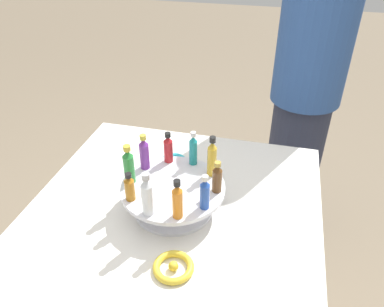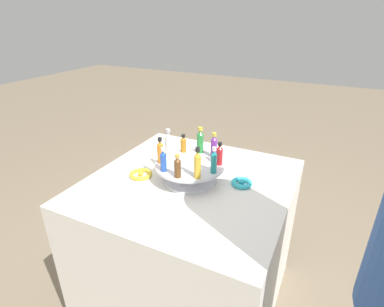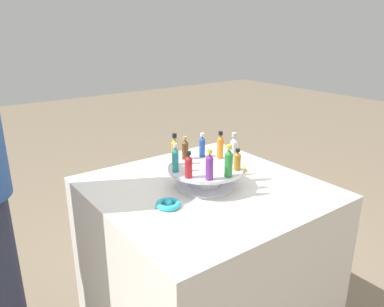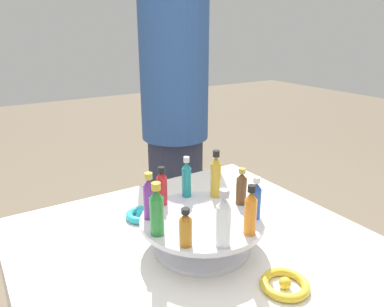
% 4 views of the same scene
% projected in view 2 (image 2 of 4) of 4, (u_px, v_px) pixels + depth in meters
% --- Properties ---
extents(ground_plane, '(12.00, 12.00, 0.00)m').
position_uv_depth(ground_plane, '(190.00, 295.00, 1.62)').
color(ground_plane, '#756651').
extents(party_table, '(0.86, 0.86, 0.72)m').
position_uv_depth(party_table, '(190.00, 243.00, 1.47)').
color(party_table, silver).
rests_on(party_table, ground_plane).
extents(display_stand, '(0.30, 0.30, 0.08)m').
position_uv_depth(display_stand, '(190.00, 171.00, 1.30)').
color(display_stand, silver).
rests_on(display_stand, party_table).
extents(bottle_purple, '(0.03, 0.03, 0.12)m').
position_uv_depth(bottle_purple, '(214.00, 146.00, 1.32)').
color(bottle_purple, '#702D93').
rests_on(bottle_purple, display_stand).
extents(bottle_green, '(0.03, 0.03, 0.12)m').
position_uv_depth(bottle_green, '(200.00, 141.00, 1.36)').
color(bottle_green, '#288438').
rests_on(bottle_green, display_stand).
extents(bottle_amber, '(0.03, 0.03, 0.09)m').
position_uv_depth(bottle_amber, '(183.00, 144.00, 1.38)').
color(bottle_amber, '#AD6B19').
rests_on(bottle_amber, display_stand).
extents(bottle_clear, '(0.03, 0.03, 0.13)m').
position_uv_depth(bottle_clear, '(168.00, 144.00, 1.33)').
color(bottle_clear, silver).
rests_on(bottle_clear, display_stand).
extents(bottle_orange, '(0.03, 0.03, 0.12)m').
position_uv_depth(bottle_orange, '(160.00, 151.00, 1.27)').
color(bottle_orange, orange).
rests_on(bottle_orange, display_stand).
extents(bottle_blue, '(0.03, 0.03, 0.10)m').
position_uv_depth(bottle_blue, '(163.00, 160.00, 1.20)').
color(bottle_blue, '#234CAD').
rests_on(bottle_blue, display_stand).
extents(bottle_brown, '(0.03, 0.03, 0.10)m').
position_uv_depth(bottle_brown, '(178.00, 167.00, 1.16)').
color(bottle_brown, brown).
rests_on(bottle_brown, display_stand).
extents(bottle_gold, '(0.03, 0.03, 0.13)m').
position_uv_depth(bottle_gold, '(198.00, 164.00, 1.15)').
color(bottle_gold, gold).
rests_on(bottle_gold, display_stand).
extents(bottle_teal, '(0.02, 0.02, 0.11)m').
position_uv_depth(bottle_teal, '(214.00, 161.00, 1.19)').
color(bottle_teal, teal).
rests_on(bottle_teal, display_stand).
extents(bottle_red, '(0.03, 0.03, 0.10)m').
position_uv_depth(bottle_red, '(220.00, 155.00, 1.26)').
color(bottle_red, '#B21E23').
rests_on(bottle_red, display_stand).
extents(ribbon_bow_gold, '(0.10, 0.10, 0.03)m').
position_uv_depth(ribbon_bow_gold, '(141.00, 174.00, 1.35)').
color(ribbon_bow_gold, gold).
rests_on(ribbon_bow_gold, party_table).
extents(ribbon_bow_teal, '(0.09, 0.09, 0.03)m').
position_uv_depth(ribbon_bow_teal, '(242.00, 183.00, 1.28)').
color(ribbon_bow_teal, '#2DB7CC').
rests_on(ribbon_bow_teal, party_table).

